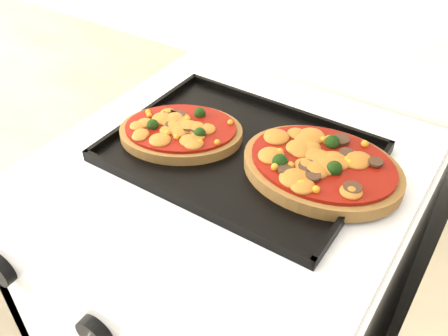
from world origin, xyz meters
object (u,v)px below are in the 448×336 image
Objects in this scene: stove at (229,320)px; pizza_right at (322,166)px; baking_tray at (240,151)px; pizza_left at (181,130)px.

stove is 3.60× the size of pizza_right.
pizza_right is (0.14, 0.02, 0.02)m from baking_tray.
stove is at bearing -0.52° from pizza_left.
pizza_left is (-0.11, -0.02, 0.01)m from baking_tray.
pizza_left is at bearing 179.48° from stove.
pizza_left is 0.25m from pizza_right.
stove is at bearing -102.71° from baking_tray.
baking_tray reaches higher than stove.
pizza_left is at bearing -170.37° from pizza_right.
baking_tray is 1.64× the size of pizza_right.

